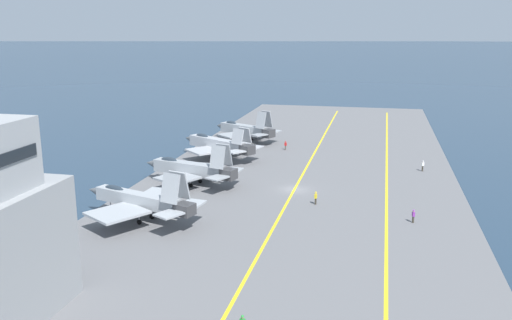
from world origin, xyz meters
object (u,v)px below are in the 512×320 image
at_px(crew_purple_vest, 413,216).
at_px(crew_white_vest, 423,165).
at_px(parked_jet_second, 191,169).
at_px(crew_yellow_vest, 316,197).
at_px(parked_jet_fourth, 245,130).
at_px(parked_jet_third, 218,144).
at_px(crew_red_vest, 286,145).
at_px(parked_jet_nearest, 140,200).

bearing_deg(crew_purple_vest, crew_white_vest, -6.26).
xyz_separation_m(parked_jet_second, crew_yellow_vest, (-5.29, -19.23, -1.46)).
relative_size(parked_jet_second, crew_yellow_vest, 8.99).
bearing_deg(crew_purple_vest, parked_jet_second, 73.01).
relative_size(crew_yellow_vest, crew_purple_vest, 1.07).
height_order(parked_jet_second, parked_jet_fourth, parked_jet_fourth).
bearing_deg(parked_jet_third, parked_jet_second, -176.84).
distance_m(parked_jet_third, crew_red_vest, 14.10).
xyz_separation_m(parked_jet_fourth, crew_yellow_vest, (-37.85, -19.12, -1.49)).
bearing_deg(crew_red_vest, parked_jet_nearest, 166.24).
height_order(parked_jet_third, crew_red_vest, parked_jet_third).
relative_size(crew_white_vest, crew_yellow_vest, 1.01).
bearing_deg(parked_jet_nearest, parked_jet_fourth, -0.90).
height_order(parked_jet_nearest, crew_yellow_vest, parked_jet_nearest).
xyz_separation_m(parked_jet_nearest, crew_white_vest, (31.80, -34.85, -1.62)).
xyz_separation_m(crew_yellow_vest, crew_purple_vest, (-4.32, -12.20, -0.07)).
height_order(parked_jet_nearest, crew_white_vest, parked_jet_nearest).
bearing_deg(crew_white_vest, parked_jet_third, 87.38).
height_order(parked_jet_second, parked_jet_third, parked_jet_second).
bearing_deg(parked_jet_fourth, crew_red_vest, -123.01).
bearing_deg(parked_jet_fourth, parked_jet_second, 179.80).
xyz_separation_m(parked_jet_third, crew_red_vest, (9.05, -10.70, -1.56)).
xyz_separation_m(parked_jet_second, crew_purple_vest, (-9.60, -31.43, -1.52)).
height_order(crew_white_vest, crew_yellow_vest, crew_white_vest).
height_order(parked_jet_second, crew_white_vest, parked_jet_second).
relative_size(parked_jet_second, crew_white_vest, 8.89).
bearing_deg(parked_jet_nearest, parked_jet_third, 0.52).
distance_m(parked_jet_fourth, crew_yellow_vest, 42.43).
bearing_deg(crew_yellow_vest, parked_jet_second, 74.63).
bearing_deg(parked_jet_second, crew_white_vest, -65.42).
distance_m(parked_jet_second, crew_white_vest, 37.63).
relative_size(parked_jet_third, parked_jet_fourth, 1.09).
relative_size(parked_jet_second, crew_red_vest, 9.03).
xyz_separation_m(parked_jet_second, crew_white_vest, (15.64, -34.20, -1.44)).
height_order(parked_jet_fourth, crew_white_vest, parked_jet_fourth).
xyz_separation_m(crew_red_vest, crew_yellow_vest, (-31.59, -9.49, 0.00)).
xyz_separation_m(crew_red_vest, crew_purple_vest, (-35.91, -21.68, -0.06)).
distance_m(parked_jet_third, parked_jet_fourth, 15.35).
distance_m(parked_jet_third, crew_yellow_vest, 30.30).
bearing_deg(parked_jet_second, crew_yellow_vest, -105.37).
relative_size(parked_jet_second, parked_jet_third, 0.96).
relative_size(parked_jet_nearest, crew_red_vest, 9.42).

